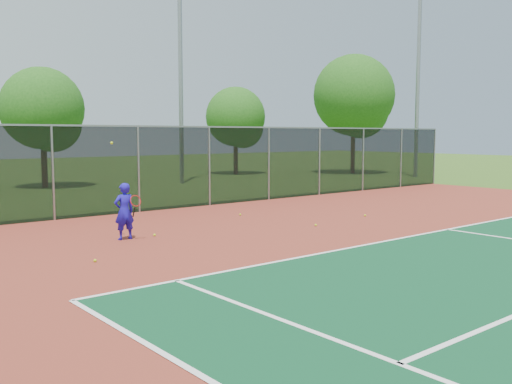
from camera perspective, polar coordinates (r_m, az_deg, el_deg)
court_apron at (r=15.02m, az=17.76°, el=-4.95°), size 30.00×20.00×0.02m
fence_back at (r=21.87m, az=-4.69°, el=2.70°), size 30.00×0.06×3.03m
tennis_player at (r=15.10m, az=-13.04°, el=-1.88°), size 0.59×0.59×2.53m
practice_ball_1 at (r=19.27m, az=10.85°, el=-2.31°), size 0.07×0.07×0.07m
practice_ball_2 at (r=15.53m, az=-10.11°, el=-4.25°), size 0.07×0.07×0.07m
practice_ball_3 at (r=19.13m, az=-1.59°, el=-2.27°), size 0.07×0.07×0.07m
practice_ball_4 at (r=12.71m, az=-15.80°, el=-6.61°), size 0.07×0.07×0.07m
practice_ball_5 at (r=17.02m, az=6.00°, el=-3.31°), size 0.07×0.07×0.07m
floodlight_n at (r=32.33m, az=-7.58°, el=13.32°), size 0.90×0.40×12.44m
floodlight_ne at (r=38.20m, az=15.92°, el=11.99°), size 0.90×0.40×12.44m
tree_back_left at (r=31.09m, az=-20.37°, el=7.49°), size 4.18×4.18×6.13m
tree_back_mid at (r=39.20m, az=-1.88°, el=7.26°), size 4.06×4.06×5.96m
tree_back_right at (r=40.41m, az=9.91°, el=9.14°), size 5.59×5.59×8.21m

